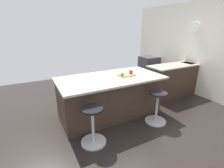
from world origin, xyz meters
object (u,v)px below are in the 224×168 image
stool_by_window (157,108)px  apple_red (131,72)px  cutting_board (126,75)px  apple_green (122,74)px  stool_middle (93,127)px  kitchen_island (110,96)px  oven_range (149,68)px

stool_by_window → apple_red: 0.97m
cutting_board → apple_green: (0.13, 0.03, 0.05)m
stool_middle → apple_green: bearing=-145.9°
stool_by_window → stool_middle: size_ratio=1.00×
stool_middle → apple_red: bearing=-150.5°
stool_by_window → cutting_board: bearing=-63.3°
kitchen_island → stool_middle: (0.71, 0.75, -0.14)m
stool_by_window → apple_green: size_ratio=8.98×
stool_by_window → apple_red: bearing=-73.0°
oven_range → stool_by_window: bearing=53.3°
oven_range → cutting_board: 2.82m
oven_range → apple_red: apple_red is taller
kitchen_island → stool_middle: size_ratio=3.31×
cutting_board → stool_by_window: bearing=116.7°
kitchen_island → stool_middle: 1.04m
kitchen_island → apple_red: size_ratio=26.08×
stool_by_window → oven_range: bearing=-126.7°
apple_green → apple_red: size_ratio=0.88×
kitchen_island → apple_red: bearing=172.7°
stool_by_window → apple_green: 1.02m
stool_middle → cutting_board: size_ratio=1.88×
kitchen_island → apple_red: 0.72m
oven_range → apple_green: apple_green is taller
oven_range → apple_red: bearing=40.8°
kitchen_island → apple_green: apple_green is taller
stool_by_window → stool_middle: same height
kitchen_island → apple_green: (-0.24, 0.10, 0.51)m
cutting_board → stool_middle: bearing=31.8°
stool_middle → stool_by_window: bearing=180.0°
oven_range → cutting_board: cutting_board is taller
cutting_board → oven_range: bearing=-140.7°
stool_by_window → cutting_board: cutting_board is taller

